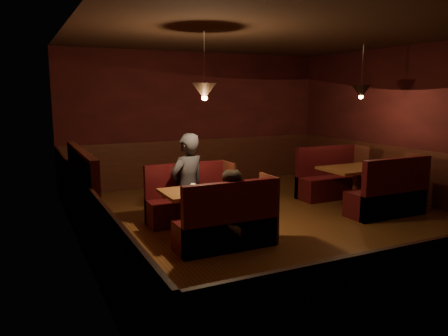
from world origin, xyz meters
name	(u,v)px	position (x,y,z in m)	size (l,w,h in m)	color
room	(268,159)	(-0.28, 0.04, 1.05)	(6.02, 7.02, 2.92)	#52321B
main_table	(206,200)	(-1.26, 0.10, 0.51)	(1.23, 0.75, 0.86)	brown
main_bench_far	(189,203)	(-1.25, 0.80, 0.29)	(1.36, 0.48, 0.92)	black
main_bench_near	(228,227)	(-1.25, -0.60, 0.29)	(1.36, 0.48, 0.92)	black
second_table	(357,177)	(1.82, 0.39, 0.53)	(1.26, 0.81, 0.71)	brown
second_bench_far	(330,181)	(1.84, 1.14, 0.32)	(1.39, 0.52, 1.00)	black
second_bench_near	(389,197)	(1.84, -0.36, 0.32)	(1.39, 0.52, 1.00)	black
diner_a	(187,167)	(-1.28, 0.79, 0.88)	(0.64, 0.42, 1.76)	#26262B
diner_b	(235,196)	(-1.16, -0.60, 0.70)	(0.68, 0.53, 1.40)	#3B3129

